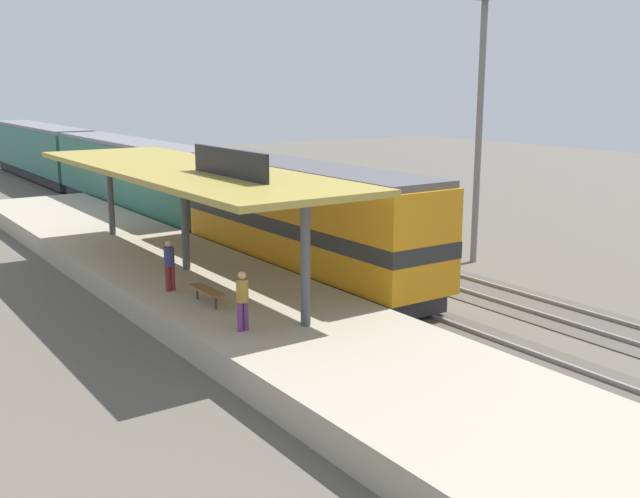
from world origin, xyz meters
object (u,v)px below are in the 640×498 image
at_px(passenger_carriage_front, 134,176).
at_px(person_walking, 242,298).
at_px(passenger_carriage_rear, 41,151).
at_px(locomotive, 303,220).
at_px(light_mast, 482,65).
at_px(person_waiting, 169,263).
at_px(platform_bench, 206,291).

xyz_separation_m(passenger_carriage_front, person_walking, (-6.29, -24.55, -0.46)).
bearing_deg(person_walking, passenger_carriage_rear, 82.10).
height_order(locomotive, passenger_carriage_front, locomotive).
distance_m(passenger_carriage_rear, light_mast, 41.71).
distance_m(person_waiting, person_walking, 4.98).
relative_size(passenger_carriage_front, person_waiting, 11.70).
height_order(locomotive, passenger_carriage_rear, locomotive).
relative_size(passenger_carriage_rear, person_waiting, 11.70).
relative_size(platform_bench, locomotive, 0.12).
bearing_deg(light_mast, locomotive, 167.54).
height_order(platform_bench, locomotive, locomotive).
bearing_deg(passenger_carriage_rear, platform_bench, -98.04).
bearing_deg(passenger_carriage_rear, person_walking, -97.90).
distance_m(passenger_carriage_front, light_mast, 22.06).
relative_size(locomotive, passenger_carriage_rear, 0.72).
height_order(locomotive, person_walking, locomotive).
distance_m(light_mast, person_waiting, 15.54).
height_order(light_mast, person_walking, light_mast).
height_order(light_mast, person_waiting, light_mast).
bearing_deg(light_mast, person_walking, -161.09).
relative_size(passenger_carriage_front, passenger_carriage_rear, 1.00).
bearing_deg(platform_bench, person_waiting, 97.87).
bearing_deg(light_mast, person_waiting, 179.36).
distance_m(platform_bench, locomotive, 7.11).
relative_size(platform_bench, passenger_carriage_rear, 0.08).
relative_size(light_mast, person_waiting, 6.84).
height_order(passenger_carriage_front, light_mast, light_mast).
height_order(platform_bench, person_walking, person_walking).
height_order(person_waiting, person_walking, same).
bearing_deg(person_waiting, person_walking, -90.01).
height_order(locomotive, person_waiting, locomotive).
distance_m(platform_bench, passenger_carriage_front, 22.50).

